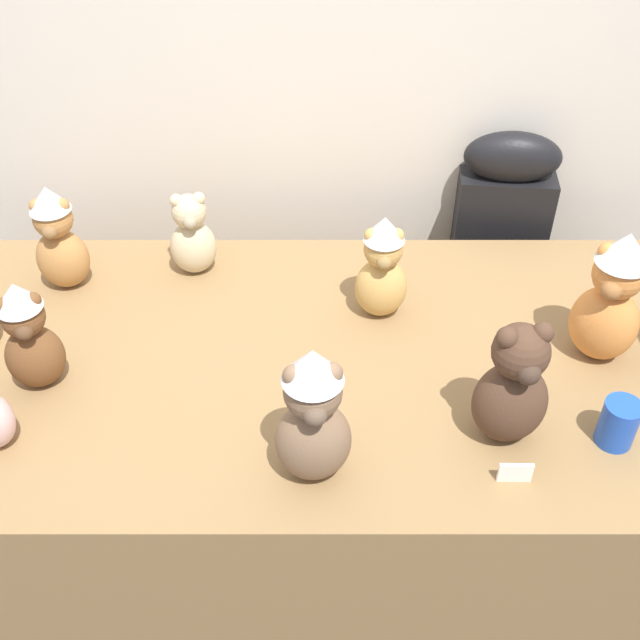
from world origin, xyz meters
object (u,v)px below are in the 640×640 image
at_px(teddy_bear_ginger, 611,299).
at_px(party_cup_blue, 618,423).
at_px(teddy_bear_caramel, 58,239).
at_px(display_table, 320,457).
at_px(teddy_bear_sand, 192,236).
at_px(teddy_bear_honey, 382,268).
at_px(teddy_bear_cocoa, 513,387).
at_px(instrument_case, 491,276).
at_px(teddy_bear_mocha, 313,417).
at_px(teddy_bear_chestnut, 29,337).

bearing_deg(teddy_bear_ginger, party_cup_blue, -65.48).
xyz_separation_m(teddy_bear_caramel, party_cup_blue, (1.31, -0.55, -0.09)).
bearing_deg(display_table, teddy_bear_sand, 134.05).
xyz_separation_m(teddy_bear_honey, teddy_bear_cocoa, (0.24, -0.41, 0.00)).
xyz_separation_m(instrument_case, teddy_bear_ginger, (0.11, -0.61, 0.40)).
bearing_deg(teddy_bear_honey, teddy_bear_ginger, -16.69).
height_order(teddy_bear_mocha, teddy_bear_caramel, teddy_bear_mocha).
xyz_separation_m(instrument_case, teddy_bear_honey, (-0.40, -0.46, 0.37)).
bearing_deg(teddy_bear_honey, display_table, -131.62).
height_order(instrument_case, teddy_bear_mocha, teddy_bear_mocha).
relative_size(teddy_bear_chestnut, teddy_bear_ginger, 0.83).
distance_m(teddy_bear_mocha, teddy_bear_ginger, 0.77).
bearing_deg(teddy_bear_honey, teddy_bear_caramel, 172.08).
xyz_separation_m(teddy_bear_chestnut, teddy_bear_caramel, (-0.03, 0.37, 0.01)).
height_order(instrument_case, teddy_bear_sand, instrument_case).
distance_m(teddy_bear_sand, teddy_bear_cocoa, 0.95).
bearing_deg(teddy_bear_caramel, display_table, -25.41).
xyz_separation_m(teddy_bear_cocoa, party_cup_blue, (0.23, -0.02, -0.09)).
height_order(teddy_bear_caramel, party_cup_blue, teddy_bear_caramel).
bearing_deg(teddy_bear_chestnut, teddy_bear_sand, 37.77).
bearing_deg(teddy_bear_honey, teddy_bear_cocoa, -59.05).
bearing_deg(teddy_bear_caramel, instrument_case, 13.18).
distance_m(teddy_bear_chestnut, teddy_bear_caramel, 0.37).
distance_m(teddy_bear_ginger, teddy_bear_cocoa, 0.37).
relative_size(teddy_bear_ginger, teddy_bear_cocoa, 1.13).
xyz_separation_m(teddy_bear_sand, teddy_bear_ginger, (1.01, -0.34, 0.06)).
xyz_separation_m(teddy_bear_ginger, party_cup_blue, (-0.03, -0.27, -0.12)).
bearing_deg(teddy_bear_ginger, instrument_case, 132.23).
bearing_deg(teddy_bear_sand, instrument_case, 7.67).
bearing_deg(display_table, teddy_bear_chestnut, -172.77).
bearing_deg(teddy_bear_cocoa, teddy_bear_mocha, -173.62).
height_order(display_table, teddy_bear_mocha, teddy_bear_mocha).
bearing_deg(teddy_bear_cocoa, teddy_bear_chestnut, 163.80).
distance_m(instrument_case, teddy_bear_caramel, 1.33).
relative_size(instrument_case, teddy_bear_caramel, 3.40).
bearing_deg(teddy_bear_mocha, teddy_bear_chestnut, 152.14).
bearing_deg(teddy_bear_chestnut, party_cup_blue, -25.13).
bearing_deg(teddy_bear_honey, teddy_bear_sand, 160.09).
bearing_deg(party_cup_blue, teddy_bear_honey, 138.00).
height_order(display_table, teddy_bear_cocoa, teddy_bear_cocoa).
distance_m(teddy_bear_chestnut, party_cup_blue, 1.29).
bearing_deg(party_cup_blue, display_table, 157.63).
xyz_separation_m(teddy_bear_caramel, teddy_bear_ginger, (1.34, -0.27, 0.02)).
bearing_deg(teddy_bear_caramel, teddy_bear_chestnut, -87.62).
height_order(teddy_bear_honey, teddy_bear_cocoa, teddy_bear_cocoa).
xyz_separation_m(teddy_bear_chestnut, teddy_bear_sand, (0.30, 0.43, -0.03)).
relative_size(teddy_bear_caramel, party_cup_blue, 2.73).
xyz_separation_m(teddy_bear_sand, party_cup_blue, (0.97, -0.61, -0.06)).
bearing_deg(party_cup_blue, teddy_bear_mocha, -172.67).
distance_m(instrument_case, teddy_bear_sand, 1.00).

